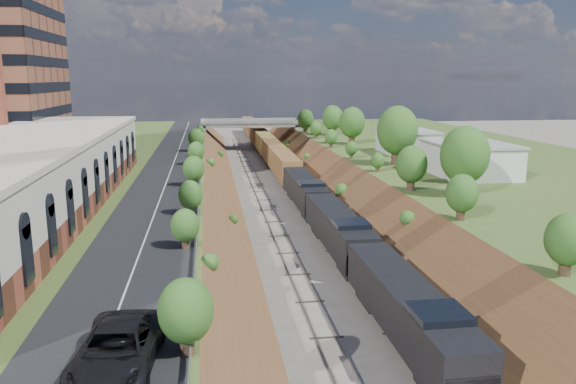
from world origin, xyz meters
name	(u,v)px	position (x,y,z in m)	size (l,w,h in m)	color
platform_left	(37,194)	(-33.00, 60.00, 2.50)	(44.00, 180.00, 5.00)	#455E26
platform_right	(503,181)	(33.00, 60.00, 2.50)	(44.00, 180.00, 5.00)	#455E26
embankment_left	(205,207)	(-11.00, 60.00, 0.00)	(7.07, 180.00, 7.07)	brown
embankment_right	(359,202)	(11.00, 60.00, 0.00)	(7.07, 180.00, 7.07)	brown
rail_left_track	(265,204)	(-2.60, 60.00, 0.09)	(1.58, 180.00, 0.18)	gray
rail_right_track	(302,203)	(2.60, 60.00, 0.09)	(1.58, 180.00, 0.18)	gray
road	(170,172)	(-15.50, 60.00, 5.05)	(8.00, 180.00, 0.10)	black
guardrail	(201,168)	(-11.40, 59.80, 5.55)	(0.10, 171.00, 0.70)	#99999E
commercial_building	(18,177)	(-28.00, 38.00, 8.51)	(14.30, 62.30, 7.00)	brown
overpass	(250,129)	(0.00, 122.00, 4.92)	(24.50, 8.30, 7.40)	gray
white_building_near	(469,160)	(23.50, 52.00, 7.00)	(9.00, 12.00, 4.00)	silver
white_building_far	(407,142)	(23.00, 74.00, 6.80)	(8.00, 10.00, 3.60)	silver
tree_right_large	(465,156)	(17.00, 40.00, 9.38)	(5.25, 5.25, 7.61)	#473323
tree_left_crest	(189,240)	(-11.80, 20.00, 7.04)	(2.45, 2.45, 3.55)	#473323
freight_train	(275,154)	(2.60, 92.15, 2.72)	(3.22, 163.68, 4.77)	black
suv	(117,350)	(-14.50, 6.69, 6.10)	(3.31, 7.17, 1.99)	black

